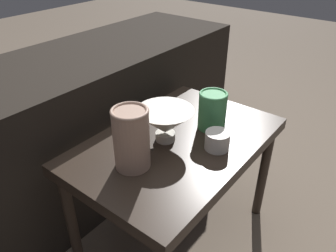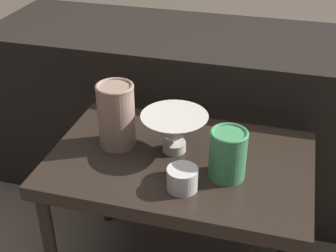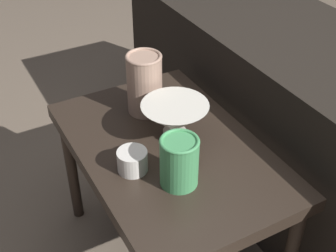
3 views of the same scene
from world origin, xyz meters
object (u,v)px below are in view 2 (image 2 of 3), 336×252
Objects in this scene: bowl at (174,130)px; cup at (182,179)px; vase_textured_left at (116,115)px; vase_colorful_right at (228,154)px.

bowl reaches higher than cup.
vase_colorful_right is at bearing -11.91° from vase_textured_left.
vase_textured_left is 0.28m from cup.
vase_textured_left is 0.33m from vase_colorful_right.
vase_textured_left reaches higher than bowl.
vase_colorful_right is 1.71× the size of cup.
vase_textured_left is at bearing 168.09° from vase_colorful_right.
vase_textured_left is 2.39× the size of cup.
vase_textured_left is 1.40× the size of vase_colorful_right.
bowl is 0.16m from vase_textured_left.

